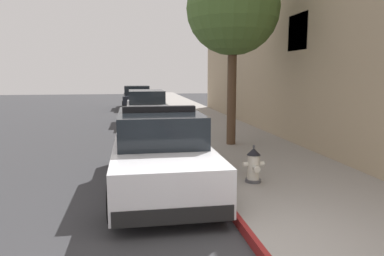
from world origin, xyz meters
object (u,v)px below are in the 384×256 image
at_px(police_cruiser, 160,152).
at_px(parked_car_dark_far, 137,98).
at_px(street_tree, 233,9).
at_px(fire_hydrant, 254,165).
at_px(parked_car_silver_ahead, 147,107).

xyz_separation_m(police_cruiser, parked_car_dark_far, (-0.13, 17.93, -0.00)).
bearing_deg(parked_car_dark_far, police_cruiser, -89.59).
bearing_deg(street_tree, fire_hydrant, -99.35).
height_order(police_cruiser, parked_car_silver_ahead, police_cruiser).
bearing_deg(street_tree, parked_car_dark_far, 100.33).
relative_size(parked_car_silver_ahead, street_tree, 0.88).
bearing_deg(parked_car_silver_ahead, parked_car_dark_far, 92.33).
bearing_deg(police_cruiser, fire_hydrant, -15.87).
bearing_deg(parked_car_dark_far, street_tree, -79.67).
relative_size(police_cruiser, fire_hydrant, 6.37).
bearing_deg(street_tree, police_cruiser, -125.68).
height_order(parked_car_silver_ahead, street_tree, street_tree).
xyz_separation_m(parked_car_silver_ahead, street_tree, (2.32, -6.74, 3.51)).
bearing_deg(parked_car_silver_ahead, fire_hydrant, -81.23).
distance_m(parked_car_dark_far, fire_hydrant, 18.56).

